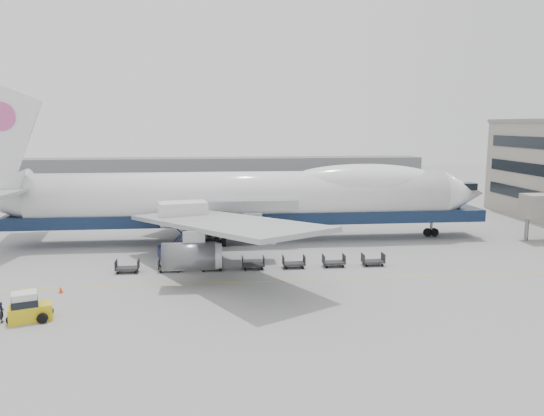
{
  "coord_description": "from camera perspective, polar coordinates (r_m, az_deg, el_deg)",
  "views": [
    {
      "loc": [
        -3.47,
        -54.52,
        14.88
      ],
      "look_at": [
        3.03,
        6.0,
        5.15
      ],
      "focal_mm": 35.0,
      "sensor_mm": 36.0,
      "label": 1
    }
  ],
  "objects": [
    {
      "name": "baggage_tug",
      "position": [
        45.03,
        -24.78,
        -9.74
      ],
      "size": [
        3.45,
        2.6,
        2.25
      ],
      "rotation": [
        0.0,
        0.0,
        0.35
      ],
      "color": "gold",
      "rests_on": "ground"
    },
    {
      "name": "ground",
      "position": [
        56.62,
        -2.42,
        -6.17
      ],
      "size": [
        260.0,
        260.0,
        0.0
      ],
      "primitive_type": "plane",
      "color": "gray",
      "rests_on": "ground"
    },
    {
      "name": "dolly_4",
      "position": [
        55.48,
        2.36,
        -5.92
      ],
      "size": [
        2.3,
        1.35,
        1.3
      ],
      "color": "#2D2D30",
      "rests_on": "ground"
    },
    {
      "name": "catering_truck",
      "position": [
        60.24,
        -9.52,
        -1.97
      ],
      "size": [
        6.08,
        4.68,
        6.25
      ],
      "rotation": [
        0.0,
        0.0,
        0.19
      ],
      "color": "navy",
      "rests_on": "ground"
    },
    {
      "name": "apron_line",
      "position": [
        50.86,
        -1.97,
        -7.93
      ],
      "size": [
        60.0,
        0.15,
        0.01
      ],
      "primitive_type": "cube",
      "color": "gold",
      "rests_on": "ground"
    },
    {
      "name": "dolly_0",
      "position": [
        55.63,
        -15.3,
        -6.2
      ],
      "size": [
        2.3,
        1.35,
        1.3
      ],
      "color": "#2D2D30",
      "rests_on": "ground"
    },
    {
      "name": "ground_worker",
      "position": [
        45.58,
        -27.09,
        -9.93
      ],
      "size": [
        0.48,
        0.64,
        1.61
      ],
      "primitive_type": "imported",
      "rotation": [
        0.0,
        0.0,
        1.74
      ],
      "color": "black",
      "rests_on": "ground"
    },
    {
      "name": "hangar",
      "position": [
        125.2,
        -9.11,
        3.75
      ],
      "size": [
        110.0,
        8.0,
        7.0
      ],
      "primitive_type": "cube",
      "color": "slate",
      "rests_on": "ground"
    },
    {
      "name": "dolly_5",
      "position": [
        56.24,
        6.65,
        -5.76
      ],
      "size": [
        2.3,
        1.35,
        1.3
      ],
      "color": "#2D2D30",
      "rests_on": "ground"
    },
    {
      "name": "dolly_6",
      "position": [
        57.31,
        10.81,
        -5.58
      ],
      "size": [
        2.3,
        1.35,
        1.3
      ],
      "color": "#2D2D30",
      "rests_on": "ground"
    },
    {
      "name": "airliner",
      "position": [
        67.28,
        -2.57,
        1.16
      ],
      "size": [
        67.0,
        55.3,
        19.98
      ],
      "color": "white",
      "rests_on": "ground"
    },
    {
      "name": "traffic_cone",
      "position": [
        51.15,
        -21.78,
        -8.17
      ],
      "size": [
        0.41,
        0.41,
        0.6
      ],
      "rotation": [
        0.0,
        0.0,
        0.42
      ],
      "color": "#E3420B",
      "rests_on": "ground"
    },
    {
      "name": "dolly_3",
      "position": [
        55.03,
        -2.04,
        -6.04
      ],
      "size": [
        2.3,
        1.35,
        1.3
      ],
      "color": "#2D2D30",
      "rests_on": "ground"
    },
    {
      "name": "dolly_1",
      "position": [
        55.11,
        -10.92,
        -6.18
      ],
      "size": [
        2.3,
        1.35,
        1.3
      ],
      "color": "#2D2D30",
      "rests_on": "ground"
    },
    {
      "name": "dolly_2",
      "position": [
        54.91,
        -6.48,
        -6.13
      ],
      "size": [
        2.3,
        1.35,
        1.3
      ],
      "color": "#2D2D30",
      "rests_on": "ground"
    }
  ]
}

